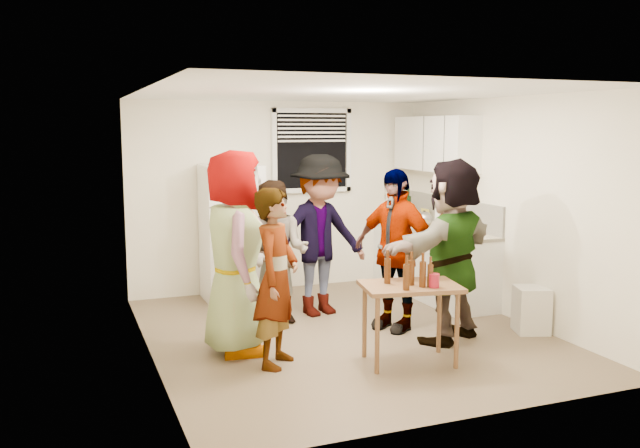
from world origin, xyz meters
name	(u,v)px	position (x,y,z in m)	size (l,w,h in m)	color
room	(346,334)	(0.00, 0.00, 0.00)	(4.00, 4.50, 2.50)	white
window	(312,151)	(0.45, 2.21, 1.85)	(1.12, 0.10, 1.06)	white
refrigerator	(232,233)	(-0.75, 1.88, 0.85)	(0.70, 0.70, 1.70)	white
counter_lower	(431,262)	(1.70, 1.15, 0.43)	(0.60, 2.20, 0.86)	white
countertop	(432,228)	(1.70, 1.15, 0.88)	(0.64, 2.22, 0.04)	beige
backsplash	(452,212)	(1.99, 1.15, 1.08)	(0.03, 2.20, 0.36)	#B8B4A8
upper_cabinets	(435,144)	(1.83, 1.35, 1.95)	(0.34, 1.60, 0.70)	white
kettle	(424,225)	(1.65, 1.27, 0.90)	(0.25, 0.21, 0.21)	silver
paper_towel	(439,229)	(1.68, 0.95, 0.90)	(0.12, 0.12, 0.25)	white
wine_bottle	(408,219)	(1.75, 1.90, 0.90)	(0.08, 0.08, 0.32)	black
beer_bottle_counter	(441,231)	(1.60, 0.77, 0.90)	(0.05, 0.05, 0.20)	#47230C
blue_cup	(443,236)	(1.44, 0.46, 0.90)	(0.10, 0.10, 0.13)	#1D38B1
picture_frame	(426,214)	(1.92, 1.70, 0.98)	(0.02, 0.19, 0.16)	#DBC847
trash_bin	(531,309)	(1.86, -0.65, 0.25)	(0.33, 0.33, 0.49)	silver
serving_table	(409,362)	(0.20, -1.01, 0.00)	(0.87, 0.58, 0.74)	brown
beer_bottle_table	(430,287)	(0.32, -1.15, 0.74)	(0.05, 0.05, 0.20)	#47230C
red_cup	(434,287)	(0.34, -1.18, 0.74)	(0.09, 0.09, 0.12)	maroon
guest_grey	(237,351)	(-1.21, -0.12, 0.00)	(0.95, 1.95, 0.62)	#999999
guest_stripe	(277,364)	(-0.96, -0.62, 0.00)	(0.59, 1.63, 0.39)	#141933
guest_back_left	(277,322)	(-0.54, 0.71, 0.00)	(0.77, 1.58, 0.60)	brown
guest_back_right	(320,314)	(0.03, 0.84, 0.00)	(1.20, 1.86, 0.69)	#39393E
guest_black	(393,328)	(0.56, 0.01, 0.00)	(1.01, 1.73, 0.42)	black
guest_orange	(449,339)	(0.92, -0.55, 0.00)	(1.72, 1.86, 0.55)	#F68C50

